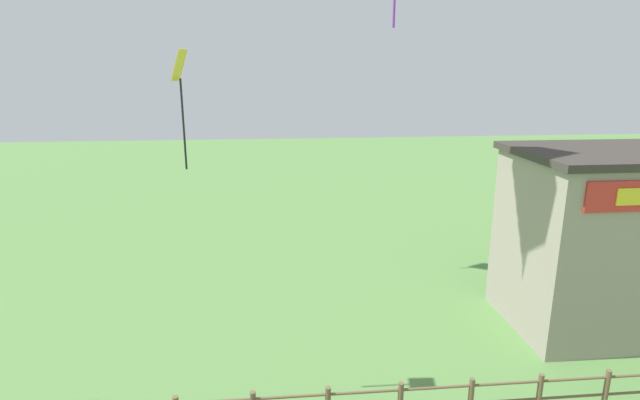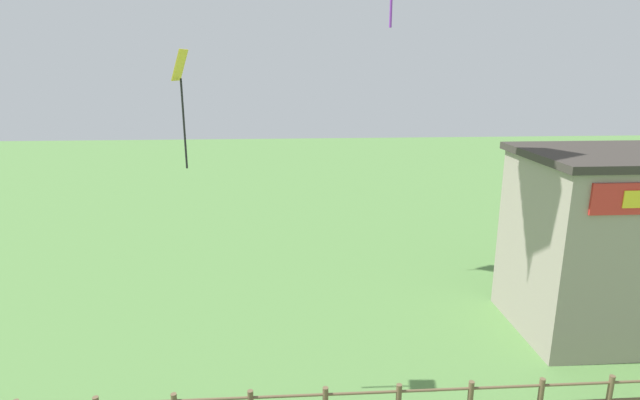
# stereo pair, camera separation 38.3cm
# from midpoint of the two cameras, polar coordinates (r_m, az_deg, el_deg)

# --- Properties ---
(seaside_building) EXTENTS (7.46, 4.69, 6.15)m
(seaside_building) POSITION_cam_midpoint_polar(r_m,az_deg,el_deg) (19.65, 30.75, -3.87)
(seaside_building) COLOR gray
(seaside_building) RESTS_ON ground_plane
(kite_yellow_diamond) EXTENTS (0.35, 0.57, 2.79)m
(kite_yellow_diamond) POSITION_cam_midpoint_polar(r_m,az_deg,el_deg) (12.34, -16.48, 12.02)
(kite_yellow_diamond) COLOR yellow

